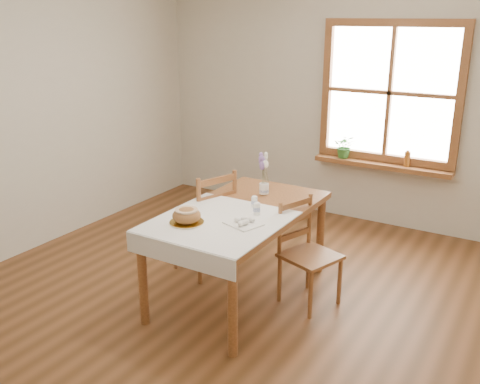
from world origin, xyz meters
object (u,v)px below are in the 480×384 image
at_px(chair_right, 310,255).
at_px(flower_vase, 264,189).
at_px(dining_table, 240,220).
at_px(chair_left, 204,221).
at_px(bread_plate, 187,222).

relative_size(chair_right, flower_vase, 9.32).
bearing_deg(flower_vase, chair_right, -24.27).
bearing_deg(dining_table, chair_right, 18.33).
bearing_deg(chair_right, flower_vase, 84.58).
distance_m(dining_table, flower_vase, 0.45).
bearing_deg(chair_right, chair_left, 106.18).
xyz_separation_m(chair_right, bread_plate, (-0.72, -0.65, 0.34)).
height_order(chair_right, flower_vase, chair_right).
bearing_deg(bread_plate, flower_vase, 80.34).
distance_m(chair_left, chair_right, 1.06).
distance_m(chair_right, bread_plate, 1.02).
bearing_deg(chair_left, bread_plate, 45.16).
height_order(chair_right, bread_plate, chair_right).
height_order(dining_table, chair_left, chair_left).
relative_size(dining_table, chair_right, 1.89).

